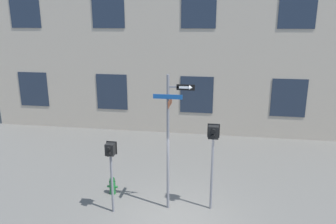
% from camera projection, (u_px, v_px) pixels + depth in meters
% --- Properties ---
extents(ground_plane, '(60.00, 60.00, 0.00)m').
position_uv_depth(ground_plane, '(175.00, 220.00, 10.44)').
color(ground_plane, '#595651').
extents(building_facade, '(24.00, 0.64, 13.52)m').
position_uv_depth(building_facade, '(199.00, 8.00, 16.87)').
color(building_facade, tan).
rests_on(building_facade, ground_plane).
extents(street_sign_pole, '(1.28, 0.75, 4.56)m').
position_uv_depth(street_sign_pole, '(170.00, 133.00, 10.41)').
color(street_sign_pole, slate).
rests_on(street_sign_pole, ground_plane).
extents(pedestrian_signal_left, '(0.34, 0.40, 2.44)m').
position_uv_depth(pedestrian_signal_left, '(111.00, 159.00, 10.40)').
color(pedestrian_signal_left, slate).
rests_on(pedestrian_signal_left, ground_plane).
extents(pedestrian_signal_right, '(0.39, 0.40, 2.96)m').
position_uv_depth(pedestrian_signal_right, '(213.00, 144.00, 10.46)').
color(pedestrian_signal_right, slate).
rests_on(pedestrian_signal_right, ground_plane).
extents(fire_hydrant, '(0.38, 0.22, 0.66)m').
position_uv_depth(fire_hydrant, '(112.00, 186.00, 11.96)').
color(fire_hydrant, '#196028').
rests_on(fire_hydrant, ground_plane).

